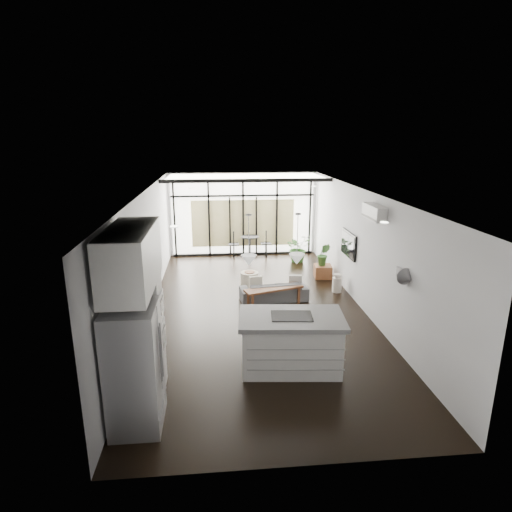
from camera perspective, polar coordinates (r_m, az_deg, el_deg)
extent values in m
cube|color=black|center=(10.23, 0.16, -7.21)|extent=(5.00, 10.00, 0.00)
cube|color=white|center=(9.49, 0.17, 8.54)|extent=(5.00, 10.00, 0.00)
cube|color=silver|center=(9.85, -14.46, -0.01)|extent=(0.02, 10.00, 2.80)
cube|color=silver|center=(10.31, 14.13, 0.71)|extent=(0.02, 10.00, 2.80)
cube|color=silver|center=(14.63, -1.76, 5.59)|extent=(5.00, 0.02, 2.80)
cube|color=silver|center=(5.17, 5.78, -14.56)|extent=(5.00, 0.02, 2.80)
cube|color=black|center=(14.51, -1.73, 5.50)|extent=(5.00, 0.20, 2.80)
cube|color=white|center=(13.46, -1.52, 10.58)|extent=(4.70, 1.90, 0.06)
cube|color=beige|center=(14.64, -1.74, 4.40)|extent=(3.50, 0.02, 1.60)
cube|color=white|center=(7.69, 4.70, -11.39)|extent=(1.91, 1.24, 0.99)
cube|color=black|center=(7.48, 4.78, -7.97)|extent=(0.75, 0.53, 0.01)
cube|color=gray|center=(6.36, -15.89, -14.10)|extent=(0.70, 0.87, 1.80)
cube|color=white|center=(7.06, -14.73, -9.13)|extent=(0.56, 0.59, 2.18)
cube|color=white|center=(6.21, -16.35, -0.30)|extent=(0.62, 1.75, 0.86)
cone|color=white|center=(7.03, -0.96, -0.60)|extent=(0.26, 0.26, 0.18)
cone|color=white|center=(7.13, 5.46, -0.42)|extent=(0.26, 0.26, 0.18)
imported|color=#535356|center=(10.72, 2.39, -4.24)|extent=(1.72, 0.67, 0.65)
cube|color=brown|center=(10.41, 2.38, -5.43)|extent=(1.49, 0.80, 0.47)
cylinder|color=beige|center=(11.73, -0.87, -3.11)|extent=(0.62, 0.62, 0.39)
cube|color=brown|center=(12.58, 8.90, -2.05)|extent=(0.53, 0.53, 0.37)
imported|color=#336228|center=(14.01, 5.64, 0.68)|extent=(1.13, 1.17, 0.71)
imported|color=#336228|center=(12.48, 8.97, -0.60)|extent=(0.52, 0.73, 0.29)
cylinder|color=beige|center=(11.49, 10.76, -3.55)|extent=(0.28, 0.28, 0.49)
cube|color=black|center=(14.47, -0.81, 1.39)|extent=(1.64, 0.66, 0.78)
cube|color=black|center=(11.24, 12.24, 1.54)|extent=(0.05, 1.10, 0.65)
cube|color=white|center=(9.31, 15.48, 5.65)|extent=(0.22, 0.90, 0.30)
cube|color=black|center=(9.33, -14.79, 0.04)|extent=(0.04, 0.70, 0.90)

